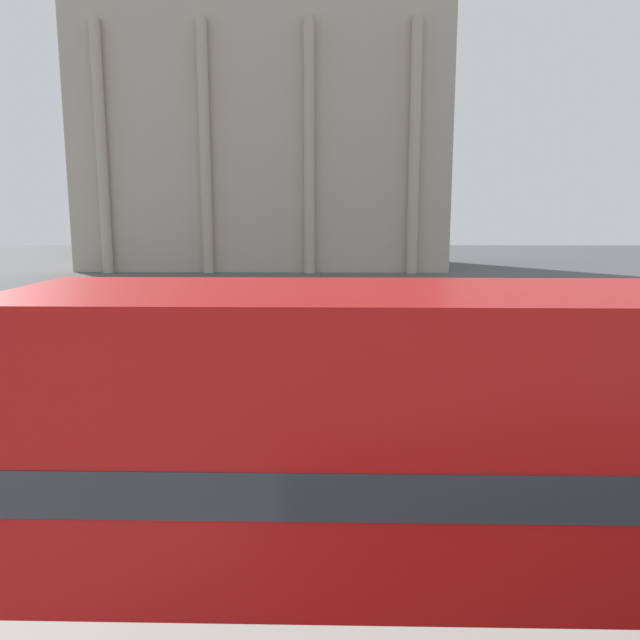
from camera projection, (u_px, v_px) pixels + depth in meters
double_decker_bus at (551, 467)px, 6.61m from camera, size 11.26×2.67×4.27m
plaza_building_left at (267, 135)px, 59.41m from camera, size 33.32×16.30×24.86m
pedestrian_black at (446, 294)px, 32.15m from camera, size 0.32×0.32×1.66m
pedestrian_olive at (151, 342)px, 19.58m from camera, size 0.32×0.32×1.81m
pedestrian_red at (468, 418)px, 12.68m from camera, size 0.32×0.32×1.61m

